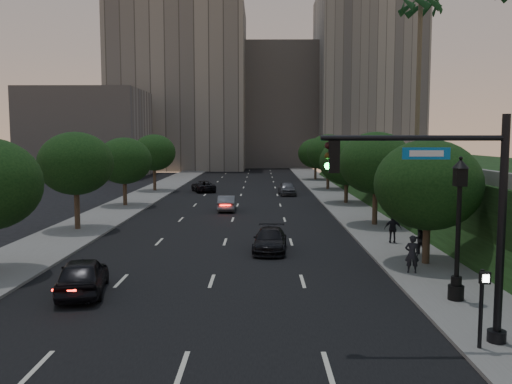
{
  "coord_description": "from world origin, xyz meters",
  "views": [
    {
      "loc": [
        2.14,
        -18.28,
        6.31
      ],
      "look_at": [
        1.92,
        8.68,
        3.6
      ],
      "focal_mm": 38.0,
      "sensor_mm": 36.0,
      "label": 1
    }
  ],
  "objects_px": {
    "sedan_near_right": "(270,240)",
    "pedestrian_c": "(393,229)",
    "traffic_signal_mast": "(465,227)",
    "sedan_near_left": "(83,275)",
    "sedan_far_left": "(203,186)",
    "sedan_far_right": "(287,188)",
    "pedestrian_a": "(412,254)",
    "sedan_mid_left": "(227,203)",
    "street_lamp": "(458,235)",
    "pedestrian_b": "(419,238)"
  },
  "relations": [
    {
      "from": "street_lamp",
      "to": "sedan_mid_left",
      "type": "relative_size",
      "value": 1.36
    },
    {
      "from": "traffic_signal_mast",
      "to": "sedan_mid_left",
      "type": "xyz_separation_m",
      "value": [
        -8.98,
        30.48,
        -2.99
      ]
    },
    {
      "from": "sedan_far_right",
      "to": "pedestrian_c",
      "type": "bearing_deg",
      "value": -83.33
    },
    {
      "from": "street_lamp",
      "to": "sedan_near_left",
      "type": "distance_m",
      "value": 14.83
    },
    {
      "from": "sedan_near_right",
      "to": "pedestrian_c",
      "type": "distance_m",
      "value": 7.48
    },
    {
      "from": "sedan_near_left",
      "to": "pedestrian_a",
      "type": "height_order",
      "value": "pedestrian_a"
    },
    {
      "from": "sedan_far_left",
      "to": "pedestrian_a",
      "type": "bearing_deg",
      "value": 91.79
    },
    {
      "from": "sedan_far_right",
      "to": "pedestrian_b",
      "type": "distance_m",
      "value": 31.38
    },
    {
      "from": "traffic_signal_mast",
      "to": "sedan_mid_left",
      "type": "distance_m",
      "value": 31.91
    },
    {
      "from": "pedestrian_c",
      "to": "street_lamp",
      "type": "bearing_deg",
      "value": 98.01
    },
    {
      "from": "street_lamp",
      "to": "pedestrian_b",
      "type": "relative_size",
      "value": 3.47
    },
    {
      "from": "sedan_near_left",
      "to": "sedan_far_left",
      "type": "distance_m",
      "value": 41.57
    },
    {
      "from": "traffic_signal_mast",
      "to": "sedan_far_left",
      "type": "height_order",
      "value": "traffic_signal_mast"
    },
    {
      "from": "sedan_far_left",
      "to": "sedan_far_right",
      "type": "bearing_deg",
      "value": 142.26
    },
    {
      "from": "traffic_signal_mast",
      "to": "pedestrian_c",
      "type": "xyz_separation_m",
      "value": [
        1.72,
        15.53,
        -2.69
      ]
    },
    {
      "from": "pedestrian_a",
      "to": "sedan_far_left",
      "type": "bearing_deg",
      "value": -60.7
    },
    {
      "from": "sedan_near_right",
      "to": "pedestrian_c",
      "type": "height_order",
      "value": "pedestrian_c"
    },
    {
      "from": "sedan_far_right",
      "to": "pedestrian_a",
      "type": "xyz_separation_m",
      "value": [
        4.0,
        -35.07,
        0.27
      ]
    },
    {
      "from": "sedan_near_left",
      "to": "pedestrian_c",
      "type": "relative_size",
      "value": 2.66
    },
    {
      "from": "street_lamp",
      "to": "sedan_far_right",
      "type": "bearing_deg",
      "value": 96.61
    },
    {
      "from": "street_lamp",
      "to": "pedestrian_a",
      "type": "xyz_separation_m",
      "value": [
        -0.54,
        4.12,
        -1.62
      ]
    },
    {
      "from": "sedan_mid_left",
      "to": "sedan_far_right",
      "type": "bearing_deg",
      "value": -115.29
    },
    {
      "from": "sedan_mid_left",
      "to": "sedan_far_right",
      "type": "xyz_separation_m",
      "value": [
        5.84,
        13.02,
        0.06
      ]
    },
    {
      "from": "sedan_far_left",
      "to": "sedan_near_right",
      "type": "xyz_separation_m",
      "value": [
        7.22,
        -33.29,
        -0.02
      ]
    },
    {
      "from": "sedan_near_right",
      "to": "pedestrian_a",
      "type": "relative_size",
      "value": 2.54
    },
    {
      "from": "street_lamp",
      "to": "sedan_mid_left",
      "type": "height_order",
      "value": "street_lamp"
    },
    {
      "from": "sedan_far_right",
      "to": "traffic_signal_mast",
      "type": "bearing_deg",
      "value": -89.05
    },
    {
      "from": "sedan_near_left",
      "to": "traffic_signal_mast",
      "type": "bearing_deg",
      "value": 147.06
    },
    {
      "from": "pedestrian_c",
      "to": "sedan_near_right",
      "type": "bearing_deg",
      "value": 23.6
    },
    {
      "from": "pedestrian_b",
      "to": "pedestrian_c",
      "type": "relative_size",
      "value": 0.97
    },
    {
      "from": "traffic_signal_mast",
      "to": "sedan_near_right",
      "type": "bearing_deg",
      "value": 111.97
    },
    {
      "from": "traffic_signal_mast",
      "to": "pedestrian_c",
      "type": "relative_size",
      "value": 4.18
    },
    {
      "from": "sedan_far_right",
      "to": "pedestrian_a",
      "type": "distance_m",
      "value": 35.3
    },
    {
      "from": "sedan_mid_left",
      "to": "pedestrian_a",
      "type": "xyz_separation_m",
      "value": [
        9.84,
        -22.05,
        0.34
      ]
    },
    {
      "from": "traffic_signal_mast",
      "to": "street_lamp",
      "type": "bearing_deg",
      "value": 71.97
    },
    {
      "from": "sedan_mid_left",
      "to": "pedestrian_a",
      "type": "height_order",
      "value": "pedestrian_a"
    },
    {
      "from": "sedan_far_left",
      "to": "sedan_far_right",
      "type": "relative_size",
      "value": 1.09
    },
    {
      "from": "sedan_far_left",
      "to": "sedan_near_right",
      "type": "distance_m",
      "value": 34.07
    },
    {
      "from": "traffic_signal_mast",
      "to": "sedan_far_left",
      "type": "xyz_separation_m",
      "value": [
        -12.76,
        47.02,
        -3.01
      ]
    },
    {
      "from": "sedan_near_left",
      "to": "pedestrian_b",
      "type": "height_order",
      "value": "pedestrian_b"
    },
    {
      "from": "street_lamp",
      "to": "pedestrian_c",
      "type": "height_order",
      "value": "street_lamp"
    },
    {
      "from": "sedan_near_left",
      "to": "pedestrian_c",
      "type": "bearing_deg",
      "value": -156.68
    },
    {
      "from": "sedan_near_left",
      "to": "sedan_mid_left",
      "type": "height_order",
      "value": "sedan_near_left"
    },
    {
      "from": "sedan_far_right",
      "to": "pedestrian_b",
      "type": "relative_size",
      "value": 2.7
    },
    {
      "from": "sedan_far_right",
      "to": "pedestrian_a",
      "type": "relative_size",
      "value": 2.51
    },
    {
      "from": "sedan_near_left",
      "to": "sedan_far_left",
      "type": "bearing_deg",
      "value": -101.3
    },
    {
      "from": "street_lamp",
      "to": "sedan_mid_left",
      "type": "bearing_deg",
      "value": 111.63
    },
    {
      "from": "sedan_near_right",
      "to": "sedan_near_left",
      "type": "bearing_deg",
      "value": -129.34
    },
    {
      "from": "sedan_far_right",
      "to": "pedestrian_c",
      "type": "height_order",
      "value": "pedestrian_c"
    },
    {
      "from": "street_lamp",
      "to": "sedan_far_left",
      "type": "height_order",
      "value": "street_lamp"
    }
  ]
}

